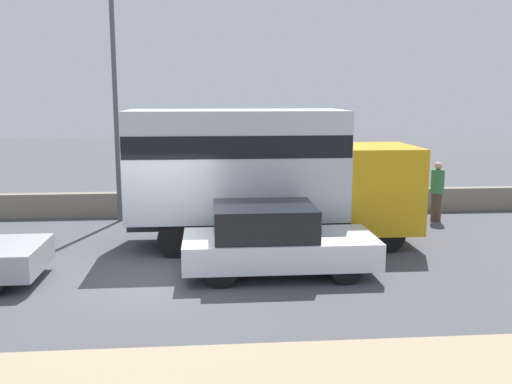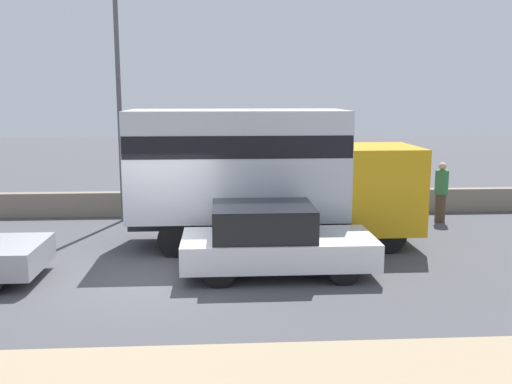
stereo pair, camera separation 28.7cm
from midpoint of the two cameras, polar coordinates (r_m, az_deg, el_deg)
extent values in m
plane|color=#47474C|center=(12.30, -10.48, -8.50)|extent=(80.00, 80.00, 0.00)
cube|color=gray|center=(18.34, -8.64, -1.14)|extent=(60.00, 0.35, 0.76)
cylinder|color=#4C4C51|center=(17.49, -14.35, 8.77)|extent=(0.14, 0.14, 7.20)
cube|color=gold|center=(14.98, 11.39, 0.52)|extent=(1.87, 2.30, 2.12)
cube|color=black|center=(15.20, 14.75, 2.13)|extent=(0.06, 1.96, 0.93)
cube|color=#2D2D33|center=(14.55, -2.53, -2.78)|extent=(5.36, 1.27, 0.25)
cube|color=silver|center=(14.30, -2.58, 2.89)|extent=(5.36, 2.31, 2.65)
cube|color=black|center=(14.25, -2.59, 4.89)|extent=(5.33, 2.33, 0.53)
cylinder|color=black|center=(16.09, 10.30, -2.48)|extent=(0.89, 0.28, 0.89)
cylinder|color=black|center=(14.26, 12.35, -4.15)|extent=(0.89, 0.28, 0.89)
cylinder|color=black|center=(15.57, -8.12, -2.84)|extent=(0.89, 0.28, 0.89)
cylinder|color=black|center=(13.66, -8.56, -4.64)|extent=(0.89, 0.28, 0.89)
cylinder|color=black|center=(15.54, -4.16, -2.79)|extent=(0.89, 0.28, 0.89)
cylinder|color=black|center=(13.63, -4.05, -4.59)|extent=(0.89, 0.28, 0.89)
cube|color=silver|center=(12.29, 1.66, -5.71)|extent=(4.10, 1.87, 0.58)
cube|color=black|center=(12.11, 0.14, -2.88)|extent=(2.13, 1.72, 0.68)
cylinder|color=black|center=(13.32, 6.72, -5.46)|extent=(0.67, 0.20, 0.67)
cylinder|color=black|center=(11.79, 8.31, -7.53)|extent=(0.67, 0.20, 0.67)
cylinder|color=black|center=(13.06, -4.32, -5.73)|extent=(0.67, 0.20, 0.67)
cylinder|color=black|center=(11.50, -4.23, -7.91)|extent=(0.67, 0.20, 0.67)
cylinder|color=black|center=(13.65, -23.41, -5.93)|extent=(0.64, 0.20, 0.64)
cylinder|color=#473828|center=(18.10, 17.14, -1.45)|extent=(0.30, 0.30, 0.86)
cylinder|color=#33723F|center=(17.97, 17.26, 1.02)|extent=(0.39, 0.39, 0.72)
sphere|color=tan|center=(17.90, 17.34, 2.52)|extent=(0.23, 0.23, 0.23)
camera|label=1|loc=(0.14, -90.62, -0.11)|focal=40.00mm
camera|label=2|loc=(0.14, 89.38, 0.11)|focal=40.00mm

